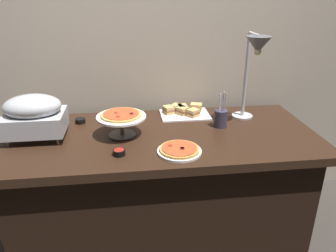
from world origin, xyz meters
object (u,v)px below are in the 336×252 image
object	(u,v)px
chafing_dish	(34,114)
sauce_cup_far	(119,152)
sandwich_platter	(184,111)
sauce_cup_near	(80,121)
heat_lamp	(255,55)
pizza_plate_front	(179,150)
pizza_plate_center	(121,118)
utensil_holder	(221,118)

from	to	relation	value
chafing_dish	sauce_cup_far	size ratio (longest dim) A/B	5.11
chafing_dish	sandwich_platter	world-z (taller)	chafing_dish
sandwich_platter	sauce_cup_near	size ratio (longest dim) A/B	5.11
heat_lamp	sauce_cup_far	xyz separation A→B (m)	(-0.83, -0.34, -0.43)
pizza_plate_front	sandwich_platter	xyz separation A→B (m)	(0.12, 0.56, 0.01)
sandwich_platter	sauce_cup_far	distance (m)	0.70
pizza_plate_center	sauce_cup_near	size ratio (longest dim) A/B	4.50
chafing_dish	pizza_plate_front	world-z (taller)	chafing_dish
heat_lamp	sauce_cup_far	size ratio (longest dim) A/B	8.58
pizza_plate_front	sauce_cup_far	world-z (taller)	same
chafing_dish	pizza_plate_front	distance (m)	0.86
chafing_dish	utensil_holder	distance (m)	1.12
heat_lamp	pizza_plate_front	bearing A→B (deg)	-145.97
sauce_cup_far	utensil_holder	world-z (taller)	utensil_holder
chafing_dish	pizza_plate_center	world-z (taller)	chafing_dish
pizza_plate_center	sauce_cup_far	world-z (taller)	pizza_plate_center
sauce_cup_far	sandwich_platter	bearing A→B (deg)	50.98
pizza_plate_front	pizza_plate_center	distance (m)	0.41
chafing_dish	pizza_plate_front	bearing A→B (deg)	-19.62
heat_lamp	pizza_plate_center	distance (m)	0.89
chafing_dish	pizza_plate_center	xyz separation A→B (m)	(0.50, -0.03, -0.04)
sandwich_platter	sauce_cup_near	xyz separation A→B (m)	(-0.70, -0.07, -0.01)
heat_lamp	sauce_cup_near	world-z (taller)	heat_lamp
sauce_cup_near	utensil_holder	distance (m)	0.91
sauce_cup_near	sauce_cup_far	size ratio (longest dim) A/B	0.98
chafing_dish	sauce_cup_near	distance (m)	0.33
heat_lamp	utensil_holder	xyz separation A→B (m)	(-0.20, -0.03, -0.39)
pizza_plate_front	heat_lamp	bearing A→B (deg)	34.03
pizza_plate_center	utensil_holder	distance (m)	0.63
heat_lamp	sandwich_platter	world-z (taller)	heat_lamp
pizza_plate_center	utensil_holder	bearing A→B (deg)	5.25
sandwich_platter	sauce_cup_near	bearing A→B (deg)	-174.64
pizza_plate_center	sauce_cup_far	distance (m)	0.27
heat_lamp	pizza_plate_front	world-z (taller)	heat_lamp
sauce_cup_far	heat_lamp	bearing A→B (deg)	21.93
chafing_dish	heat_lamp	size ratio (longest dim) A/B	0.60
pizza_plate_center	sauce_cup_near	bearing A→B (deg)	139.83
sauce_cup_near	sauce_cup_far	world-z (taller)	sauce_cup_far
pizza_plate_center	sauce_cup_far	xyz separation A→B (m)	(-0.02, -0.25, -0.09)
heat_lamp	sauce_cup_near	distance (m)	1.18
utensil_holder	sandwich_platter	bearing A→B (deg)	129.15
sandwich_platter	heat_lamp	bearing A→B (deg)	-28.34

